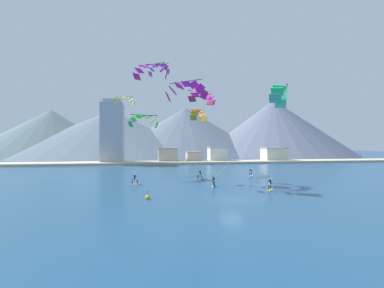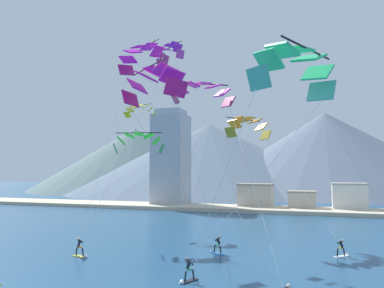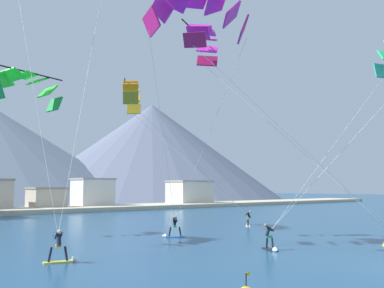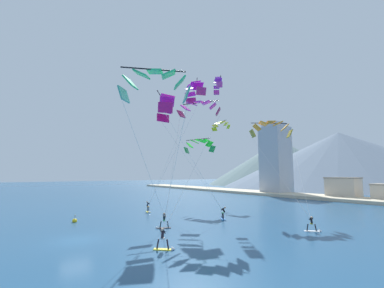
% 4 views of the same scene
% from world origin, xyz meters
% --- Properties ---
extents(ground_plane, '(400.00, 400.00, 0.00)m').
position_xyz_m(ground_plane, '(0.00, 0.00, 0.00)').
color(ground_plane, navy).
extents(kitesurfer_near_lead, '(1.09, 1.75, 1.68)m').
position_xyz_m(kitesurfer_near_lead, '(0.03, 8.61, 0.48)').
color(kitesurfer_near_lead, black).
rests_on(kitesurfer_near_lead, ground).
extents(kitesurfer_near_trail, '(1.68, 1.27, 1.68)m').
position_xyz_m(kitesurfer_near_trail, '(-0.38, 18.02, 0.48)').
color(kitesurfer_near_trail, '#337FDB').
rests_on(kitesurfer_near_trail, ground).
extents(kitesurfer_mid_center, '(1.53, 1.50, 1.64)m').
position_xyz_m(kitesurfer_mid_center, '(10.72, 20.34, 0.45)').
color(kitesurfer_mid_center, white).
rests_on(kitesurfer_mid_center, ground).
extents(kitesurfer_far_left, '(1.51, 1.52, 1.78)m').
position_xyz_m(kitesurfer_far_left, '(7.18, 4.79, 0.54)').
color(kitesurfer_far_left, yellow).
rests_on(kitesurfer_far_left, ground).
extents(kitesurfer_far_right, '(1.79, 0.76, 1.77)m').
position_xyz_m(kitesurfer_far_right, '(-11.43, 12.73, 0.54)').
color(kitesurfer_far_right, yellow).
rests_on(kitesurfer_far_right, ground).
extents(parafoil_kite_near_lead, '(9.56, 8.08, 12.77)m').
position_xyz_m(parafoil_kite_near_lead, '(7.73, 3.38, 12.98)').
color(parafoil_kite_near_lead, teal).
extents(parafoil_kite_near_trail, '(6.65, 9.12, 14.77)m').
position_xyz_m(parafoil_kite_near_trail, '(-3.69, 11.12, 14.87)').
color(parafoil_kite_near_trail, '#C5166F').
extents(parafoil_kite_mid_center, '(11.57, 9.40, 12.63)m').
position_xyz_m(parafoil_kite_mid_center, '(1.24, 26.71, 12.89)').
color(parafoil_kite_mid_center, olive).
extents(parafoil_kite_far_left, '(10.07, 11.79, 14.01)m').
position_xyz_m(parafoil_kite_far_left, '(-0.47, 14.15, 14.45)').
color(parafoil_kite_far_left, '#9C184D').
extents(parafoil_kite_far_right, '(6.56, 9.11, 20.11)m').
position_xyz_m(parafoil_kite_far_right, '(-9.12, 19.82, 20.14)').
color(parafoil_kite_far_right, '#AB2375').
extents(parafoil_kite_distant_high_outer, '(4.36, 3.49, 2.20)m').
position_xyz_m(parafoil_kite_distant_high_outer, '(-7.50, 23.88, 21.78)').
color(parafoil_kite_distant_high_outer, '#BA3BA0').
extents(parafoil_kite_distant_low_drift, '(4.93, 1.77, 1.96)m').
position_xyz_m(parafoil_kite_distant_low_drift, '(-15.10, 31.49, 16.45)').
color(parafoil_kite_distant_low_drift, '#9FCA1A').
extents(parafoil_kite_distant_mid_solo, '(5.89, 3.42, 2.44)m').
position_xyz_m(parafoil_kite_distant_mid_solo, '(-10.51, 22.05, 11.12)').
color(parafoil_kite_distant_mid_solo, '#14923A').
extents(race_marker_buoy, '(0.56, 0.56, 1.02)m').
position_xyz_m(race_marker_buoy, '(-9.49, 1.77, 0.16)').
color(race_marker_buoy, yellow).
rests_on(race_marker_buoy, ground).
extents(shoreline_strip, '(180.00, 10.00, 0.70)m').
position_xyz_m(shoreline_strip, '(0.00, 56.57, 0.35)').
color(shoreline_strip, beige).
rests_on(shoreline_strip, ground).
extents(shore_building_quay_west, '(6.91, 5.08, 5.10)m').
position_xyz_m(shore_building_quay_west, '(-3.30, 60.06, 2.56)').
color(shore_building_quay_west, beige).
rests_on(shore_building_quay_west, ground).
extents(highrise_tower, '(7.00, 7.00, 21.10)m').
position_xyz_m(highrise_tower, '(-21.65, 59.69, 10.34)').
color(highrise_tower, '#A8ADB7').
rests_on(highrise_tower, ground).
extents(mountain_peak_west_ridge, '(109.32, 109.32, 25.69)m').
position_xyz_m(mountain_peak_west_ridge, '(-30.90, 122.49, 12.85)').
color(mountain_peak_west_ridge, slate).
rests_on(mountain_peak_west_ridge, ground).
extents(mountain_peak_central_summit, '(82.84, 82.84, 25.29)m').
position_xyz_m(mountain_peak_central_summit, '(-62.86, 122.49, 12.64)').
color(mountain_peak_central_summit, slate).
rests_on(mountain_peak_central_summit, ground).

